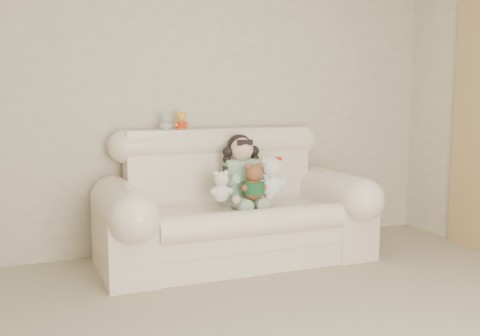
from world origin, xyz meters
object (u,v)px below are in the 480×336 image
(seated_child, at_px, (241,170))
(brown_teddy, at_px, (254,178))
(white_cat, at_px, (271,173))
(cream_teddy, at_px, (221,183))
(sofa, at_px, (235,196))

(seated_child, relative_size, brown_teddy, 1.73)
(white_cat, xyz_separation_m, cream_teddy, (-0.42, -0.00, -0.06))
(seated_child, bearing_deg, white_cat, -44.70)
(sofa, height_order, seated_child, sofa)
(brown_teddy, bearing_deg, seated_child, 83.95)
(brown_teddy, xyz_separation_m, cream_teddy, (-0.26, 0.02, -0.03))
(seated_child, relative_size, white_cat, 1.49)
(cream_teddy, bearing_deg, sofa, 7.56)
(white_cat, bearing_deg, brown_teddy, 177.38)
(seated_child, xyz_separation_m, cream_teddy, (-0.24, -0.18, -0.07))
(cream_teddy, bearing_deg, white_cat, -24.32)
(seated_child, height_order, brown_teddy, seated_child)
(white_cat, distance_m, cream_teddy, 0.42)
(seated_child, height_order, white_cat, seated_child)
(white_cat, bearing_deg, sofa, 148.73)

